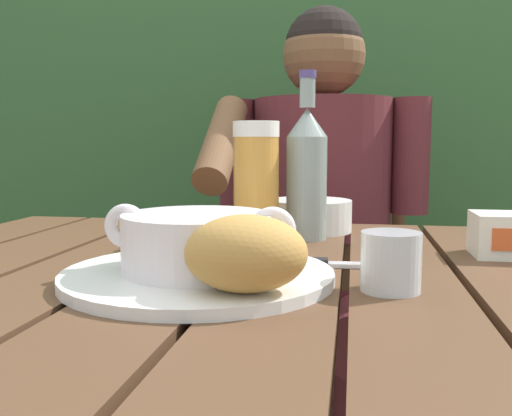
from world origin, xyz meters
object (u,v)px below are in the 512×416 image
Objects in this scene: beer_bottle at (304,171)px; diner_bowl at (309,216)px; chair_near_diner at (323,304)px; serving_plate at (198,275)px; water_glass_small at (391,262)px; soup_bowl at (198,240)px; bread_roll at (246,253)px; table_knife at (326,264)px; person_eating at (319,224)px; beer_glass at (256,182)px.

beer_bottle is 0.11m from diner_bowl.
chair_near_diner is 0.62m from diner_bowl.
serving_plate is 0.21m from water_glass_small.
serving_plate is 0.04m from soup_bowl.
water_glass_small is (0.21, -0.01, 0.02)m from serving_plate.
water_glass_small is (0.21, -0.01, -0.01)m from soup_bowl.
table_knife is (0.07, 0.17, -0.04)m from bread_roll.
person_eating is at bearing 99.06° from water_glass_small.
table_knife is at bearing 124.70° from water_glass_small.
chair_near_diner is 0.97m from water_glass_small.
serving_plate is at bearing -153.43° from soup_bowl.
beer_glass is at bearing -151.68° from beer_bottle.
beer_bottle reaches higher than beer_glass.
serving_plate is 1.15× the size of beer_bottle.
chair_near_diner is 4.24× the size of soup_bowl.
beer_bottle is 0.23m from table_knife.
diner_bowl is (0.07, 0.12, -0.06)m from beer_glass.
person_eating is 7.17× the size of table_knife.
beer_glass reaches higher than table_knife.
table_knife is at bearing -87.13° from chair_near_diner.
chair_near_diner is 0.86m from table_knife.
serving_plate is 2.36× the size of bread_roll.
beer_glass is at bearing 125.38° from table_knife.
chair_near_diner reaches higher than soup_bowl.
diner_bowl is (0.00, -0.34, 0.06)m from person_eating.
diner_bowl is at bearing 75.75° from soup_bowl.
beer_glass is 0.33m from water_glass_small.
person_eating is 0.73m from water_glass_small.
chair_near_diner reaches higher than serving_plate.
person_eating is at bearing 90.03° from beer_bottle.
beer_glass is 0.08m from beer_bottle.
water_glass_small is at bearing -73.60° from diner_bowl.
person_eating is at bearing 82.68° from serving_plate.
person_eating is 0.48m from beer_glass.
chair_near_diner is 0.76× the size of person_eating.
beer_glass is at bearing 85.13° from serving_plate.
beer_bottle is at bearing 72.56° from soup_bowl.
beer_bottle is at bearing 28.32° from beer_glass.
water_glass_small is (0.11, -0.72, 0.07)m from person_eating.
person_eating is 8.52× the size of diner_bowl.
person_eating is 19.64× the size of water_glass_small.
chair_near_diner reaches higher than diner_bowl.
bread_roll is 0.69× the size of beer_glass.
person_eating is 0.72m from soup_bowl.
bread_roll is at bearing -91.47° from chair_near_diner.
diner_bowl is (0.09, 0.37, 0.02)m from serving_plate.
person_eating is at bearing 90.50° from diner_bowl.
chair_near_diner is 1.04m from bread_roll.
table_knife is (-0.07, 0.10, -0.03)m from water_glass_small.
soup_bowl is at bearing -94.87° from beer_glass.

